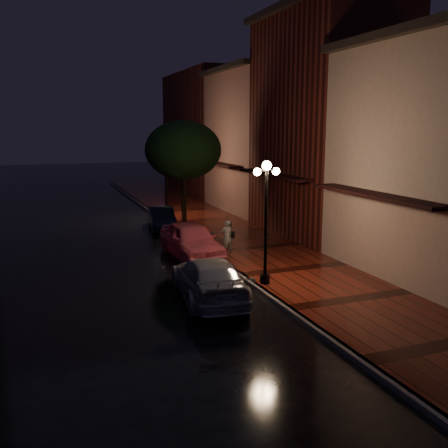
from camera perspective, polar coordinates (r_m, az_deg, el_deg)
name	(u,v)px	position (r m, az deg, el deg)	size (l,w,h in m)	color
ground	(209,255)	(22.20, -1.68, -3.53)	(120.00, 120.00, 0.00)	black
sidewalk	(256,249)	(22.99, 3.63, -2.85)	(4.50, 60.00, 0.15)	#44140C
curb	(209,253)	(22.18, -1.68, -3.35)	(0.25, 60.00, 0.15)	#595451
storefront_near	(443,164)	(20.07, 23.71, 6.30)	(5.00, 8.00, 8.50)	gray
storefront_mid	(326,129)	(26.34, 11.56, 10.64)	(5.00, 8.00, 11.00)	#511914
storefront_far	(260,144)	(33.41, 4.09, 9.16)	(5.00, 8.00, 9.00)	#8C5951
storefront_extra	(210,134)	(42.68, -1.63, 10.27)	(5.00, 12.00, 10.00)	#511914
streetlamp_near	(266,215)	(17.25, 4.82, 1.03)	(0.96, 0.36, 4.31)	black
streetlamp_far	(166,177)	(30.37, -6.67, 5.33)	(0.96, 0.36, 4.31)	black
street_tree	(183,152)	(27.41, -4.66, 8.21)	(4.16, 4.16, 5.80)	black
pink_car	(191,240)	(21.56, -3.75, -1.87)	(1.84, 4.57, 1.56)	#ED6174
navy_car	(162,218)	(27.87, -7.14, 0.67)	(1.29, 3.70, 1.22)	black
silver_car	(209,279)	(16.47, -1.72, -6.25)	(1.94, 4.78, 1.39)	#9E9DA5
woman_with_umbrella	(227,223)	(21.55, 0.34, 0.14)	(0.85, 0.87, 2.06)	white
parking_meter	(230,233)	(22.32, 0.74, -1.02)	(0.14, 0.13, 1.27)	black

